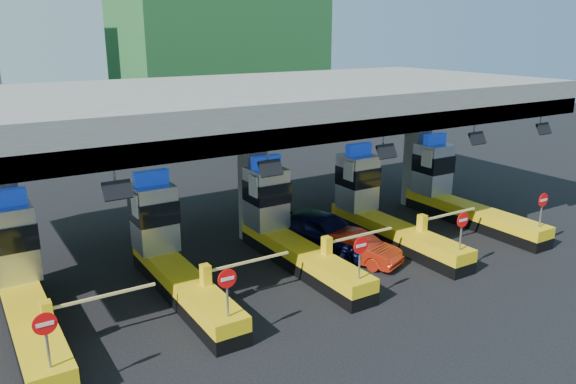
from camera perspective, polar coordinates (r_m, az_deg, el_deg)
ground at (r=23.53m, az=0.05°, el=-7.02°), size 120.00×120.00×0.00m
toll_canopy at (r=24.33m, az=-3.57°, el=8.73°), size 28.00×12.09×7.00m
toll_lane_far_left at (r=20.28m, az=-25.43°, el=-8.31°), size 4.43×8.00×4.16m
toll_lane_left at (r=21.23m, az=-11.95°, el=-5.95°), size 4.43×8.00×4.16m
toll_lane_center at (r=23.24m, az=-0.31°, el=-3.62°), size 4.43×8.00×4.16m
toll_lane_right at (r=26.07m, az=9.10°, el=-1.62°), size 4.43×8.00×4.16m
toll_lane_far_right at (r=29.48m, az=16.49°, el=-0.01°), size 4.43×8.00×4.16m
van at (r=24.41m, az=3.51°, el=-4.00°), size 3.77×5.48×1.73m
red_car at (r=23.48m, az=6.99°, el=-5.58°), size 2.61×3.95×1.23m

